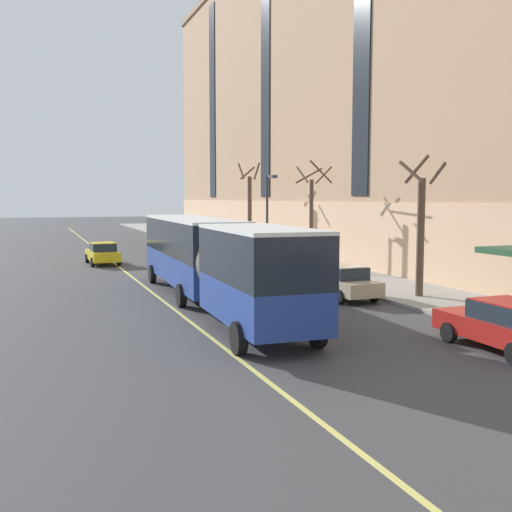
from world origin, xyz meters
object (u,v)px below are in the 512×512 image
at_px(street_tree_mid_block, 421,227).
at_px(street_tree_far_uptown, 312,214).
at_px(parked_car_red_0, 201,243).
at_px(parked_car_champagne_2, 234,252).
at_px(street_tree_far_downtown, 250,209).
at_px(parked_car_champagne_4, 342,282).
at_px(city_bus, 210,256).
at_px(taxi_cab, 103,253).
at_px(street_lamp, 269,208).
at_px(parked_car_black_6, 176,237).
at_px(parked_car_white_7, 276,264).
at_px(parked_car_red_3, 505,325).

xyz_separation_m(street_tree_mid_block, street_tree_far_uptown, (0.04, 11.45, 0.35)).
distance_m(parked_car_red_0, parked_car_champagne_2, 8.88).
relative_size(street_tree_mid_block, street_tree_far_downtown, 0.89).
bearing_deg(parked_car_champagne_4, street_tree_mid_block, -23.78).
relative_size(city_bus, taxi_cab, 4.19).
height_order(parked_car_champagne_2, street_tree_far_uptown, street_tree_far_uptown).
bearing_deg(city_bus, street_tree_far_downtown, 65.79).
height_order(taxi_cab, street_lamp, street_lamp).
bearing_deg(parked_car_red_0, street_tree_far_downtown, -50.86).
bearing_deg(parked_car_black_6, street_lamp, -85.09).
bearing_deg(street_tree_far_uptown, taxi_cab, 144.22).
bearing_deg(street_tree_far_downtown, street_tree_far_uptown, -89.75).
relative_size(parked_car_white_7, taxi_cab, 0.99).
bearing_deg(parked_car_champagne_4, parked_car_red_0, 89.60).
xyz_separation_m(city_bus, parked_car_black_6, (6.41, 34.14, -1.36)).
xyz_separation_m(parked_car_champagne_2, parked_car_white_7, (-0.13, -8.19, 0.00)).
distance_m(city_bus, parked_car_black_6, 34.77).
distance_m(taxi_cab, street_tree_mid_block, 23.65).
relative_size(parked_car_red_0, street_tree_far_downtown, 0.65).
height_order(street_tree_mid_block, street_tree_far_uptown, street_tree_far_uptown).
height_order(parked_car_white_7, street_lamp, street_lamp).
bearing_deg(street_tree_far_uptown, parked_car_red_3, -99.29).
distance_m(parked_car_black_6, street_tree_far_uptown, 24.84).
distance_m(parked_car_red_3, parked_car_white_7, 18.54).
height_order(parked_car_champagne_4, street_lamp, street_lamp).
xyz_separation_m(parked_car_red_3, street_lamp, (1.93, 24.31, 3.17)).
bearing_deg(street_lamp, parked_car_red_0, 98.74).
relative_size(street_tree_mid_block, street_lamp, 1.07).
distance_m(parked_car_red_0, parked_car_red_3, 35.62).
height_order(parked_car_red_0, parked_car_champagne_4, same).
distance_m(parked_car_red_0, parked_car_champagne_4, 25.29).
bearing_deg(street_tree_far_uptown, parked_car_red_0, 101.58).
bearing_deg(taxi_cab, parked_car_champagne_4, -64.82).
bearing_deg(parked_car_red_3, street_tree_mid_block, 69.70).
height_order(parked_car_white_7, street_tree_mid_block, street_tree_mid_block).
relative_size(parked_car_red_0, street_lamp, 0.78).
bearing_deg(street_tree_far_uptown, city_bus, -134.67).
bearing_deg(street_tree_mid_block, taxi_cab, 120.90).
xyz_separation_m(parked_car_red_0, taxi_cab, (-8.98, -6.55, -0.00)).
height_order(parked_car_red_0, street_tree_mid_block, street_tree_mid_block).
distance_m(parked_car_champagne_2, street_lamp, 4.34).
bearing_deg(parked_car_champagne_2, parked_car_red_3, -90.47).
bearing_deg(taxi_cab, city_bus, -82.13).
xyz_separation_m(parked_car_champagne_2, parked_car_red_3, (-0.22, -26.74, 0.00)).
xyz_separation_m(parked_car_champagne_4, parked_car_white_7, (0.07, 8.21, -0.00)).
relative_size(parked_car_red_0, parked_car_white_7, 1.04).
height_order(street_tree_far_uptown, street_lamp, street_tree_far_uptown).
height_order(parked_car_red_0, parked_car_champagne_2, same).
bearing_deg(taxi_cab, street_tree_mid_block, -59.10).
distance_m(city_bus, taxi_cab, 18.64).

